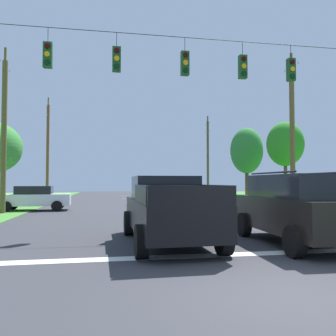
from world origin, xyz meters
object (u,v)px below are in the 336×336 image
object	(u,v)px
tree_roadside_right	(285,144)
pickup_truck	(168,210)
utility_pole_far_right	(208,156)
distant_car_crossing_white	(34,198)
utility_pole_mid_left	(4,134)
utility_pole_far_left	(48,149)
tree_roadside_left	(247,151)
utility_pole_mid_right	(292,134)
overhead_signal_span	(184,111)
suv_black	(298,207)

from	to	relation	value
tree_roadside_right	pickup_truck	bearing A→B (deg)	-127.62
utility_pole_far_right	tree_roadside_right	world-z (taller)	utility_pole_far_right
distant_car_crossing_white	utility_pole_mid_left	bearing A→B (deg)	-126.29
utility_pole_mid_left	utility_pole_far_left	xyz separation A→B (m)	(-0.21, 15.83, 0.59)
pickup_truck	tree_roadside_left	size ratio (longest dim) A/B	0.78
utility_pole_mid_right	utility_pole_mid_left	distance (m)	17.04
utility_pole_far_right	pickup_truck	bearing A→B (deg)	-108.86
utility_pole_far_right	tree_roadside_left	bearing A→B (deg)	-70.84
overhead_signal_span	utility_pole_mid_right	xyz separation A→B (m)	(8.26, 6.36, 0.16)
tree_roadside_left	pickup_truck	bearing A→B (deg)	-118.12
pickup_truck	suv_black	bearing A→B (deg)	-13.78
pickup_truck	tree_roadside_right	xyz separation A→B (m)	(12.93, 16.78, 3.95)
suv_black	distant_car_crossing_white	world-z (taller)	suv_black
tree_roadside_left	suv_black	bearing A→B (deg)	-109.42
distant_car_crossing_white	utility_pole_mid_right	world-z (taller)	utility_pole_mid_right
overhead_signal_span	tree_roadside_left	world-z (taller)	overhead_signal_span
pickup_truck	tree_roadside_right	distance (m)	21.55
tree_roadside_left	utility_pole_mid_left	bearing A→B (deg)	-150.52
overhead_signal_span	utility_pole_mid_left	size ratio (longest dim) A/B	1.76
pickup_truck	utility_pole_far_right	distance (m)	29.32
distant_car_crossing_white	utility_pole_far_left	size ratio (longest dim) A/B	0.42
pickup_truck	suv_black	size ratio (longest dim) A/B	1.12
utility_pole_mid_right	utility_pole_far_left	world-z (taller)	utility_pole_far_left
overhead_signal_span	utility_pole_mid_left	xyz separation A→B (m)	(-8.73, 7.50, -0.07)
overhead_signal_span	suv_black	world-z (taller)	overhead_signal_span
utility_pole_mid_left	utility_pole_far_left	world-z (taller)	utility_pole_far_left
suv_black	overhead_signal_span	bearing A→B (deg)	119.83
distant_car_crossing_white	pickup_truck	bearing A→B (deg)	-63.81
utility_pole_far_right	distant_car_crossing_white	bearing A→B (deg)	-136.18
utility_pole_mid_left	pickup_truck	bearing A→B (deg)	-55.09
utility_pole_mid_right	tree_roadside_right	xyz separation A→B (m)	(3.45, 7.16, 0.18)
distant_car_crossing_white	overhead_signal_span	bearing A→B (deg)	-51.50
tree_roadside_left	utility_pole_far_left	bearing A→B (deg)	165.20
overhead_signal_span	suv_black	xyz separation A→B (m)	(2.38, -4.14, -3.51)
overhead_signal_span	distant_car_crossing_white	xyz separation A→B (m)	(-7.41, 9.31, -3.78)
overhead_signal_span	utility_pole_far_left	distance (m)	24.99
pickup_truck	tree_roadside_left	bearing A→B (deg)	61.88
pickup_truck	distant_car_crossing_white	distance (m)	14.01
suv_black	distant_car_crossing_white	xyz separation A→B (m)	(-9.78, 13.45, -0.27)
suv_black	utility_pole_far_right	xyz separation A→B (m)	(5.80, 28.41, 3.58)
tree_roadside_right	utility_pole_mid_right	bearing A→B (deg)	-115.72
overhead_signal_span	distant_car_crossing_white	size ratio (longest dim) A/B	3.78
pickup_truck	distant_car_crossing_white	xyz separation A→B (m)	(-6.18, 12.57, -0.18)
tree_roadside_left	utility_pole_mid_right	bearing A→B (deg)	-99.60
pickup_truck	utility_pole_far_left	world-z (taller)	utility_pole_far_left
utility_pole_far_right	tree_roadside_left	distance (m)	6.38
pickup_truck	utility_pole_mid_right	distance (m)	14.02
utility_pole_far_right	suv_black	bearing A→B (deg)	-101.54
tree_roadside_right	tree_roadside_left	xyz separation A→B (m)	(-1.44, 4.73, -0.16)
distant_car_crossing_white	tree_roadside_left	world-z (taller)	tree_roadside_left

